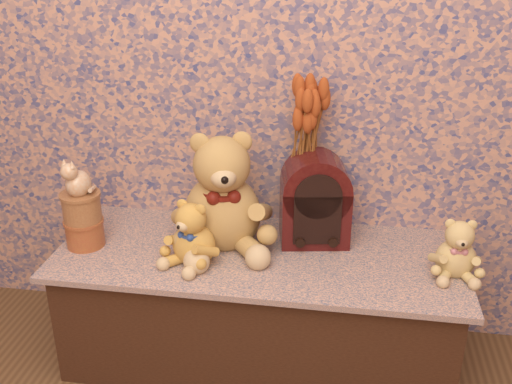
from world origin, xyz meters
The scene contains 10 objects.
display_shelf centered at (0.00, 1.24, 0.21)m, with size 1.34×0.54×0.43m, color #334769.
teddy_large centered at (-0.13, 1.29, 0.64)m, with size 0.34×0.40×0.43m, color #AF8443, non-canonical shape.
teddy_medium centered at (-0.19, 1.15, 0.54)m, with size 0.18×0.22×0.23m, color gold, non-canonical shape.
teddy_small centered at (0.62, 1.20, 0.53)m, with size 0.16×0.19×0.20m, color #D3BA64, non-canonical shape.
cathedral_radio centered at (0.17, 1.35, 0.58)m, with size 0.23×0.16×0.31m, color #3D0B0C, non-canonical shape.
ceramic_vase centered at (0.14, 1.39, 0.53)m, with size 0.13×0.13×0.21m, color tan.
dried_stalks centered at (0.14, 1.39, 0.83)m, with size 0.20×0.20×0.39m, color #AC451B, non-canonical shape.
biscuit_tin_lower centered at (-0.59, 1.20, 0.47)m, with size 0.13×0.13×0.09m, color #B37734.
biscuit_tin_upper centered at (-0.59, 1.20, 0.57)m, with size 0.13×0.13×0.10m, color tan.
cat_figurine centered at (-0.59, 1.20, 0.68)m, with size 0.10×0.11×0.13m, color silver, non-canonical shape.
Camera 1 is at (0.26, -0.44, 1.39)m, focal length 41.08 mm.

